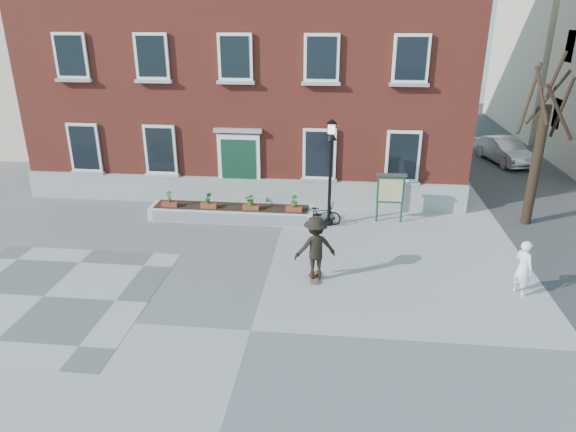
# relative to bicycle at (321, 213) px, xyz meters

# --- Properties ---
(ground) EXTENTS (100.00, 100.00, 0.00)m
(ground) POSITION_rel_bicycle_xyz_m (-1.38, -7.18, -0.41)
(ground) COLOR gray
(ground) RESTS_ON ground
(checker_patch) EXTENTS (6.00, 6.00, 0.01)m
(checker_patch) POSITION_rel_bicycle_xyz_m (-7.38, -6.18, -0.40)
(checker_patch) COLOR #515154
(checker_patch) RESTS_ON ground
(distant_building) EXTENTS (10.00, 12.00, 13.00)m
(distant_building) POSITION_rel_bicycle_xyz_m (-19.38, 12.82, 6.09)
(distant_building) COLOR beige
(distant_building) RESTS_ON ground
(bicycle) EXTENTS (1.63, 0.90, 0.81)m
(bicycle) POSITION_rel_bicycle_xyz_m (0.00, 0.00, 0.00)
(bicycle) COLOR black
(bicycle) RESTS_ON ground
(parked_car) EXTENTS (2.36, 4.16, 1.30)m
(parked_car) POSITION_rel_bicycle_xyz_m (9.10, 9.41, 0.24)
(parked_car) COLOR #BABCBF
(parked_car) RESTS_ON ground
(bystander) EXTENTS (0.62, 0.70, 1.60)m
(bystander) POSITION_rel_bicycle_xyz_m (5.77, -4.57, 0.39)
(bystander) COLOR white
(bystander) RESTS_ON ground
(brick_building) EXTENTS (18.40, 10.85, 12.60)m
(brick_building) POSITION_rel_bicycle_xyz_m (-3.38, 6.80, 5.90)
(brick_building) COLOR maroon
(brick_building) RESTS_ON ground
(planter_assembly) EXTENTS (6.20, 1.12, 1.15)m
(planter_assembly) POSITION_rel_bicycle_xyz_m (-3.37, -0.00, -0.10)
(planter_assembly) COLOR silver
(planter_assembly) RESTS_ON ground
(bare_tree) EXTENTS (1.83, 1.83, 6.16)m
(bare_tree) POSITION_rel_bicycle_xyz_m (7.63, 0.83, 2.38)
(bare_tree) COLOR black
(bare_tree) RESTS_ON ground
(lamp_post) EXTENTS (0.40, 0.40, 3.93)m
(lamp_post) POSITION_rel_bicycle_xyz_m (0.30, -0.10, 2.13)
(lamp_post) COLOR black
(lamp_post) RESTS_ON ground
(notice_board) EXTENTS (1.10, 0.16, 1.87)m
(notice_board) POSITION_rel_bicycle_xyz_m (2.54, 0.45, 0.86)
(notice_board) COLOR #193222
(notice_board) RESTS_ON ground
(skateboarder) EXTENTS (1.38, 1.05, 1.97)m
(skateboarder) POSITION_rel_bicycle_xyz_m (0.04, -4.34, 0.61)
(skateboarder) COLOR brown
(skateboarder) RESTS_ON ground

